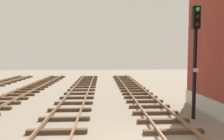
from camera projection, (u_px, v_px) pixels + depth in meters
The scene contains 1 object.
signal_mast at pixel (195, 49), 10.20m from camera, with size 0.36×0.40×5.63m.
Camera 1 is at (-1.45, -6.68, 3.21)m, focal length 32.98 mm.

